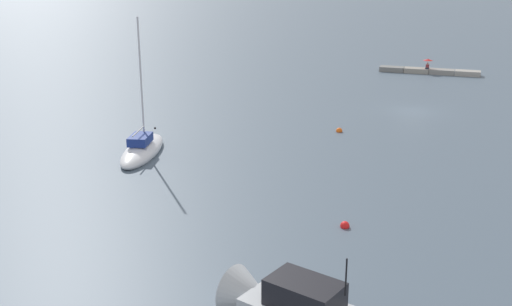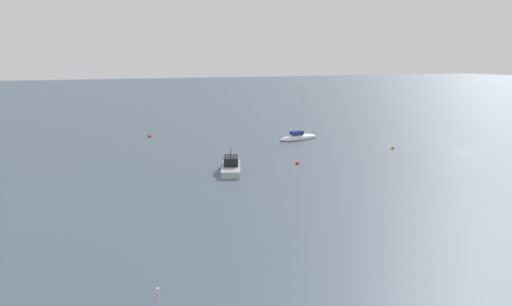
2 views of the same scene
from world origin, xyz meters
name	(u,v)px [view 1 (image 1 of 2)]	position (x,y,z in m)	size (l,w,h in m)	color
ground_plane	(412,111)	(0.00, 0.00, 0.00)	(500.00, 500.00, 0.00)	#475666
seawall_pier	(429,71)	(0.00, -20.87, 0.30)	(12.06, 1.66, 0.61)	gray
person_seated_maroon_left	(427,67)	(0.25, -20.71, 0.86)	(0.43, 0.63, 0.73)	#1E2333
umbrella_open_red	(428,60)	(0.25, -20.86, 1.71)	(1.17, 1.17, 1.26)	black
sailboat_white_outer	(142,149)	(17.15, 20.06, 0.38)	(3.91, 8.06, 10.10)	silver
mooring_buoy_near	(339,131)	(4.97, 9.38, 0.09)	(0.52, 0.52, 0.52)	#EA5914
mooring_buoy_far	(345,226)	(0.84, 27.74, 0.09)	(0.50, 0.50, 0.50)	red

